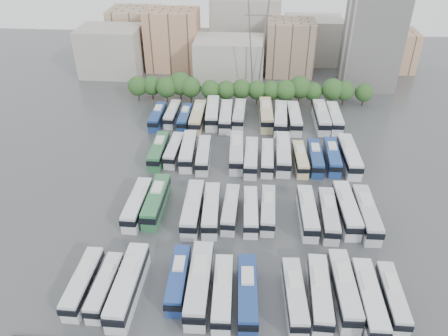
# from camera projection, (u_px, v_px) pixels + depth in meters

# --- Properties ---
(ground) EXTENTS (220.00, 220.00, 0.00)m
(ground) POSITION_uv_depth(u_px,v_px,m) (241.00, 196.00, 81.67)
(ground) COLOR #424447
(ground) RESTS_ON ground
(tree_line) EXTENTS (64.83, 7.54, 7.86)m
(tree_line) POSITION_uv_depth(u_px,v_px,m) (245.00, 88.00, 114.91)
(tree_line) COLOR black
(tree_line) RESTS_ON ground
(city_buildings) EXTENTS (102.00, 35.00, 20.00)m
(city_buildings) POSITION_uv_depth(u_px,v_px,m) (227.00, 41.00, 138.28)
(city_buildings) COLOR #9E998E
(city_buildings) RESTS_ON ground
(apartment_tower) EXTENTS (14.00, 14.00, 26.00)m
(apartment_tower) POSITION_uv_depth(u_px,v_px,m) (372.00, 40.00, 121.41)
(apartment_tower) COLOR silver
(apartment_tower) RESTS_ON ground
(electricity_pylon) EXTENTS (9.00, 6.91, 33.83)m
(electricity_pylon) POSITION_uv_depth(u_px,v_px,m) (258.00, 25.00, 113.54)
(electricity_pylon) COLOR slate
(electricity_pylon) RESTS_ON ground
(bus_r0_s0) EXTENTS (2.71, 11.58, 3.62)m
(bus_r0_s0) POSITION_uv_depth(u_px,v_px,m) (83.00, 282.00, 61.31)
(bus_r0_s0) COLOR silver
(bus_r0_s0) RESTS_ON ground
(bus_r0_s1) EXTENTS (2.66, 10.98, 3.43)m
(bus_r0_s1) POSITION_uv_depth(u_px,v_px,m) (105.00, 286.00, 60.84)
(bus_r0_s1) COLOR silver
(bus_r0_s1) RESTS_ON ground
(bus_r0_s2) EXTENTS (3.22, 13.71, 4.29)m
(bus_r0_s2) POSITION_uv_depth(u_px,v_px,m) (128.00, 285.00, 60.45)
(bus_r0_s2) COLOR silver
(bus_r0_s2) RESTS_ON ground
(bus_r0_s4) EXTENTS (2.73, 11.31, 3.53)m
(bus_r0_s4) POSITION_uv_depth(u_px,v_px,m) (178.00, 279.00, 61.93)
(bus_r0_s4) COLOR navy
(bus_r0_s4) RESTS_ON ground
(bus_r0_s5) EXTENTS (3.12, 13.68, 4.28)m
(bus_r0_s5) POSITION_uv_depth(u_px,v_px,m) (199.00, 283.00, 60.76)
(bus_r0_s5) COLOR silver
(bus_r0_s5) RESTS_ON ground
(bus_r0_s6) EXTENTS (2.91, 11.94, 3.73)m
(bus_r0_s6) POSITION_uv_depth(u_px,v_px,m) (223.00, 292.00, 59.71)
(bus_r0_s6) COLOR silver
(bus_r0_s6) RESTS_ON ground
(bus_r0_s7) EXTENTS (3.14, 12.30, 3.83)m
(bus_r0_s7) POSITION_uv_depth(u_px,v_px,m) (247.00, 293.00, 59.56)
(bus_r0_s7) COLOR navy
(bus_r0_s7) RESTS_ON ground
(bus_r0_s9) EXTENTS (3.16, 11.88, 3.69)m
(bus_r0_s9) POSITION_uv_depth(u_px,v_px,m) (295.00, 296.00, 59.24)
(bus_r0_s9) COLOR silver
(bus_r0_s9) RESTS_ON ground
(bus_r0_s10) EXTENTS (3.05, 12.35, 3.85)m
(bus_r0_s10) POSITION_uv_depth(u_px,v_px,m) (319.00, 293.00, 59.49)
(bus_r0_s10) COLOR silver
(bus_r0_s10) RESTS_ON ground
(bus_r0_s11) EXTENTS (3.06, 12.68, 3.96)m
(bus_r0_s11) POSITION_uv_depth(u_px,v_px,m) (344.00, 289.00, 60.10)
(bus_r0_s11) COLOR silver
(bus_r0_s11) RESTS_ON ground
(bus_r0_s12) EXTENTS (2.79, 12.55, 3.93)m
(bus_r0_s12) POSITION_uv_depth(u_px,v_px,m) (369.00, 299.00, 58.61)
(bus_r0_s12) COLOR silver
(bus_r0_s12) RESTS_ON ground
(bus_r0_s13) EXTENTS (2.47, 10.95, 3.43)m
(bus_r0_s13) POSITION_uv_depth(u_px,v_px,m) (392.00, 297.00, 59.23)
(bus_r0_s13) COLOR silver
(bus_r0_s13) RESTS_ON ground
(bus_r1_s1) EXTENTS (2.97, 12.37, 3.86)m
(bus_r1_s1) POSITION_uv_depth(u_px,v_px,m) (137.00, 204.00, 76.44)
(bus_r1_s1) COLOR silver
(bus_r1_s1) RESTS_ON ground
(bus_r1_s2) EXTENTS (3.05, 12.87, 4.02)m
(bus_r1_s2) POSITION_uv_depth(u_px,v_px,m) (156.00, 201.00, 77.03)
(bus_r1_s2) COLOR #307143
(bus_r1_s2) RESTS_ON ground
(bus_r1_s4) EXTENTS (2.98, 13.01, 4.07)m
(bus_r1_s4) POSITION_uv_depth(u_px,v_px,m) (193.00, 208.00, 75.23)
(bus_r1_s4) COLOR silver
(bus_r1_s4) RESTS_ON ground
(bus_r1_s5) EXTENTS (3.15, 12.34, 3.84)m
(bus_r1_s5) POSITION_uv_depth(u_px,v_px,m) (211.00, 209.00, 75.12)
(bus_r1_s5) COLOR silver
(bus_r1_s5) RESTS_ON ground
(bus_r1_s6) EXTENTS (2.81, 11.32, 3.53)m
(bus_r1_s6) POSITION_uv_depth(u_px,v_px,m) (231.00, 209.00, 75.53)
(bus_r1_s6) COLOR silver
(bus_r1_s6) RESTS_ON ground
(bus_r1_s7) EXTENTS (2.76, 11.26, 3.51)m
(bus_r1_s7) POSITION_uv_depth(u_px,v_px,m) (251.00, 211.00, 75.03)
(bus_r1_s7) COLOR white
(bus_r1_s7) RESTS_ON ground
(bus_r1_s8) EXTENTS (2.75, 11.22, 3.50)m
(bus_r1_s8) POSITION_uv_depth(u_px,v_px,m) (268.00, 209.00, 75.39)
(bus_r1_s8) COLOR silver
(bus_r1_s8) RESTS_ON ground
(bus_r1_s10) EXTENTS (2.91, 12.24, 3.82)m
(bus_r1_s10) POSITION_uv_depth(u_px,v_px,m) (307.00, 212.00, 74.49)
(bus_r1_s10) COLOR silver
(bus_r1_s10) RESTS_ON ground
(bus_r1_s11) EXTENTS (2.92, 12.15, 3.79)m
(bus_r1_s11) POSITION_uv_depth(u_px,v_px,m) (328.00, 214.00, 73.97)
(bus_r1_s11) COLOR silver
(bus_r1_s11) RESTS_ON ground
(bus_r1_s12) EXTENTS (3.32, 12.98, 4.04)m
(bus_r1_s12) POSITION_uv_depth(u_px,v_px,m) (346.00, 209.00, 75.05)
(bus_r1_s12) COLOR silver
(bus_r1_s12) RESTS_ON ground
(bus_r1_s13) EXTENTS (2.93, 12.92, 4.05)m
(bus_r1_s13) POSITION_uv_depth(u_px,v_px,m) (366.00, 214.00, 73.99)
(bus_r1_s13) COLOR silver
(bus_r1_s13) RESTS_ON ground
(bus_r2_s1) EXTENTS (2.73, 12.19, 3.82)m
(bus_r2_s1) POSITION_uv_depth(u_px,v_px,m) (159.00, 151.00, 92.07)
(bus_r2_s1) COLOR #2E6C3F
(bus_r2_s1) RESTS_ON ground
(bus_r2_s2) EXTENTS (2.93, 11.28, 3.51)m
(bus_r2_s2) POSITION_uv_depth(u_px,v_px,m) (174.00, 150.00, 92.69)
(bus_r2_s2) COLOR silver
(bus_r2_s2) RESTS_ON ground
(bus_r2_s3) EXTENTS (3.32, 12.81, 3.99)m
(bus_r2_s3) POSITION_uv_depth(u_px,v_px,m) (188.00, 150.00, 91.99)
(bus_r2_s3) COLOR silver
(bus_r2_s3) RESTS_ON ground
(bus_r2_s4) EXTENTS (3.09, 11.98, 3.73)m
(bus_r2_s4) POSITION_uv_depth(u_px,v_px,m) (203.00, 154.00, 90.79)
(bus_r2_s4) COLOR silver
(bus_r2_s4) RESTS_ON ground
(bus_r2_s6) EXTENTS (3.31, 13.22, 4.12)m
(bus_r2_s6) POSITION_uv_depth(u_px,v_px,m) (236.00, 152.00, 91.40)
(bus_r2_s6) COLOR silver
(bus_r2_s6) RESTS_ON ground
(bus_r2_s7) EXTENTS (2.80, 12.27, 3.84)m
(bus_r2_s7) POSITION_uv_depth(u_px,v_px,m) (251.00, 157.00, 89.82)
(bus_r2_s7) COLOR silver
(bus_r2_s7) RESTS_ON ground
(bus_r2_s8) EXTENTS (2.70, 11.42, 3.57)m
(bus_r2_s8) POSITION_uv_depth(u_px,v_px,m) (267.00, 157.00, 89.97)
(bus_r2_s8) COLOR silver
(bus_r2_s8) RESTS_ON ground
(bus_r2_s9) EXTENTS (3.24, 13.52, 4.22)m
(bus_r2_s9) POSITION_uv_depth(u_px,v_px,m) (283.00, 153.00, 90.80)
(bus_r2_s9) COLOR silver
(bus_r2_s9) RESTS_ON ground
(bus_r2_s10) EXTENTS (2.89, 11.04, 3.43)m
(bus_r2_s10) POSITION_uv_depth(u_px,v_px,m) (300.00, 159.00, 89.69)
(bus_r2_s10) COLOR beige
(bus_r2_s10) RESTS_ON ground
(bus_r2_s11) EXTENTS (2.57, 11.48, 3.60)m
(bus_r2_s11) POSITION_uv_depth(u_px,v_px,m) (315.00, 157.00, 89.92)
(bus_r2_s11) COLOR navy
(bus_r2_s11) RESTS_ON ground
(bus_r2_s12) EXTENTS (2.78, 11.82, 3.70)m
(bus_r2_s12) POSITION_uv_depth(u_px,v_px,m) (332.00, 156.00, 90.21)
(bus_r2_s12) COLOR navy
(bus_r2_s12) RESTS_ON ground
(bus_r2_s13) EXTENTS (3.24, 13.51, 4.22)m
(bus_r2_s13) POSITION_uv_depth(u_px,v_px,m) (349.00, 156.00, 89.94)
(bus_r2_s13) COLOR white
(bus_r2_s13) RESTS_ON ground
(bus_r3_s0) EXTENTS (2.57, 11.52, 3.61)m
(bus_r3_s0) POSITION_uv_depth(u_px,v_px,m) (158.00, 116.00, 106.24)
(bus_r3_s0) COLOR navy
(bus_r3_s0) RESTS_ON ground
(bus_r3_s1) EXTENTS (2.68, 11.25, 3.51)m
(bus_r3_s1) POSITION_uv_depth(u_px,v_px,m) (172.00, 114.00, 107.59)
(bus_r3_s1) COLOR silver
(bus_r3_s1) RESTS_ON ground
(bus_r3_s2) EXTENTS (2.42, 10.97, 3.44)m
(bus_r3_s2) POSITION_uv_depth(u_px,v_px,m) (185.00, 117.00, 105.89)
(bus_r3_s2) COLOR navy
(bus_r3_s2) RESTS_ON ground
(bus_r3_s3) EXTENTS (2.90, 13.12, 4.12)m
(bus_r3_s3) POSITION_uv_depth(u_px,v_px,m) (198.00, 117.00, 105.48)
(bus_r3_s3) COLOR #C3B886
(bus_r3_s3) RESTS_ON ground
(bus_r3_s4) EXTENTS (3.65, 13.77, 4.28)m
(bus_r3_s4) POSITION_uv_depth(u_px,v_px,m) (212.00, 112.00, 107.30)
(bus_r3_s4) COLOR silver
(bus_r3_s4) RESTS_ON ground
(bus_r3_s5) EXTENTS (3.06, 13.00, 4.06)m
(bus_r3_s5) POSITION_uv_depth(u_px,v_px,m) (226.00, 116.00, 105.87)
(bus_r3_s5) COLOR silver
(bus_r3_s5) RESTS_ON ground
(bus_r3_s6) EXTENTS (3.04, 12.54, 3.91)m
(bus_r3_s6) POSITION_uv_depth(u_px,v_px,m) (239.00, 114.00, 106.77)
(bus_r3_s6) COLOR silver
(bus_r3_s6) RESTS_ON ground
(bus_r3_s8) EXTENTS (3.41, 13.75, 4.29)m
(bus_r3_s8) POSITION_uv_depth(u_px,v_px,m) (266.00, 114.00, 106.49)
(bus_r3_s8) COLOR #C6B588
(bus_r3_s8) RESTS_ON ground
(bus_r3_s9) EXTENTS (3.59, 13.67, 4.25)m
(bus_r3_s9) POSITION_uv_depth(u_px,v_px,m) (281.00, 118.00, 104.78)
(bus_r3_s9) COLOR silver
(bus_r3_s9) RESTS_ON ground
(bus_r3_s10) EXTENTS (3.07, 13.04, 4.08)m
(bus_r3_s10) POSITION_uv_depth(u_px,v_px,m) (294.00, 118.00, 105.01)
(bus_r3_s10) COLOR silver
(bus_r3_s10) RESTS_ON ground
(bus_r3_s12) EXTENTS (3.12, 13.71, 4.29)m
(bus_r3_s12) POSITION_uv_depth(u_px,v_px,m) (321.00, 117.00, 105.20)
(bus_r3_s12) COLOR silver
(bus_r3_s12) RESTS_ON ground
(bus_r3_s13) EXTENTS (2.75, 12.57, 3.94)m
(bus_r3_s13) POSITION_uv_depth(u_px,v_px,m) (334.00, 118.00, 105.28)
(bus_r3_s13) COLOR silver
(bus_r3_s13) RESTS_ON ground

